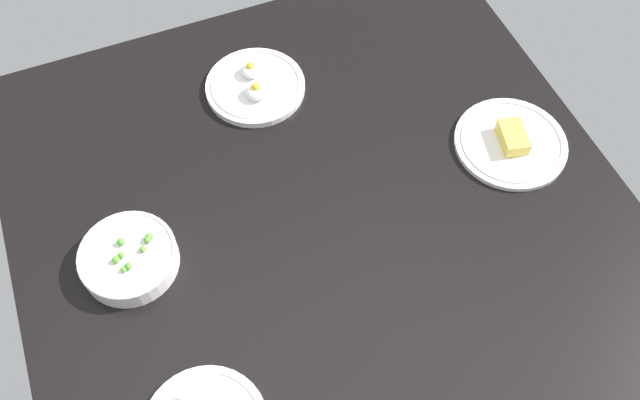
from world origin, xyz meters
TOP-DOWN VIEW (x-y plane):
  - dining_table at (0.00, 0.00)cm, footprint 112.92×114.70cm
  - bowl_peas at (1.37, 36.44)cm, footprint 17.67×17.67cm
  - plate_eggs at (32.15, 1.91)cm, footprint 21.20×21.20cm
  - plate_cheese at (-1.09, -41.16)cm, footprint 22.75×22.75cm

SIDE VIEW (x-z plane):
  - dining_table at x=0.00cm, z-range 0.00..4.00cm
  - plate_cheese at x=-1.09cm, z-range 2.88..6.97cm
  - plate_eggs at x=32.15cm, z-range 2.67..7.67cm
  - bowl_peas at x=1.37cm, z-range 3.63..8.99cm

